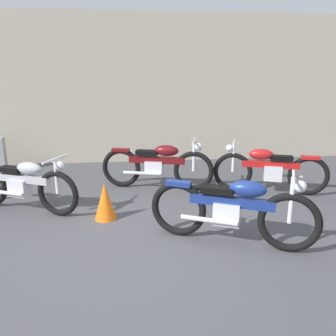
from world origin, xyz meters
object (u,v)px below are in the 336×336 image
object	(u,v)px
motorcycle_silver	(23,184)
motorcycle_maroon	(158,165)
motorcycle_red	(269,169)
traffic_cone	(105,201)
motorcycle_blue	(233,209)

from	to	relation	value
motorcycle_silver	motorcycle_maroon	size ratio (longest dim) A/B	0.91
motorcycle_red	motorcycle_maroon	xyz separation A→B (m)	(-1.95, 0.45, 0.02)
motorcycle_silver	motorcycle_red	xyz separation A→B (m)	(4.11, 0.38, 0.00)
motorcycle_red	traffic_cone	bearing A→B (deg)	35.14
motorcycle_silver	motorcycle_red	distance (m)	4.13
traffic_cone	motorcycle_red	world-z (taller)	motorcycle_red
motorcycle_maroon	motorcycle_blue	bearing A→B (deg)	-56.07
traffic_cone	motorcycle_red	bearing A→B (deg)	16.77
motorcycle_silver	motorcycle_maroon	xyz separation A→B (m)	(2.16, 0.83, 0.02)
motorcycle_red	motorcycle_maroon	bearing A→B (deg)	5.35
traffic_cone	motorcycle_red	distance (m)	2.97
traffic_cone	motorcycle_silver	size ratio (longest dim) A/B	0.30
traffic_cone	motorcycle_silver	distance (m)	1.37
motorcycle_red	motorcycle_blue	distance (m)	2.17
motorcycle_red	motorcycle_silver	bearing A→B (deg)	23.69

